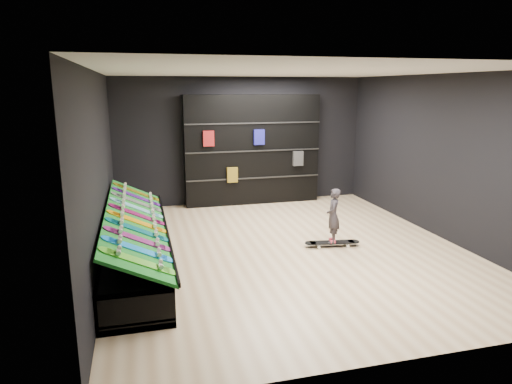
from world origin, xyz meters
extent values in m
cube|color=beige|center=(0.00, 0.00, 0.00)|extent=(6.00, 7.00, 0.01)
cube|color=white|center=(0.00, 0.00, 3.00)|extent=(6.00, 7.00, 0.01)
cube|color=black|center=(0.00, 3.50, 1.50)|extent=(6.00, 0.02, 3.00)
cube|color=black|center=(0.00, -3.50, 1.50)|extent=(6.00, 0.02, 3.00)
cube|color=black|center=(-3.00, 0.00, 1.50)|extent=(0.02, 7.00, 3.00)
cube|color=black|center=(3.00, 0.00, 1.50)|extent=(0.02, 7.00, 3.00)
cube|color=#106519|center=(-2.50, 0.00, 0.71)|extent=(0.92, 4.50, 0.46)
cube|color=black|center=(0.22, 3.32, 1.30)|extent=(3.24, 0.38, 2.59)
imported|color=black|center=(0.81, -0.11, 0.38)|extent=(0.23, 0.26, 0.58)
camera|label=1|loc=(-2.42, -7.17, 2.75)|focal=32.00mm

